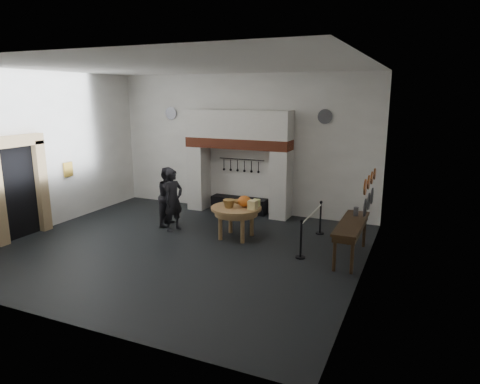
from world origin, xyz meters
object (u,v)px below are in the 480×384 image
at_px(iron_range, 239,205).
at_px(visitor_far, 169,196).
at_px(work_table, 236,208).
at_px(visitor_near, 173,200).
at_px(barrier_post_far, 320,218).
at_px(side_table, 352,223).
at_px(barrier_post_near, 301,240).

relative_size(iron_range, visitor_far, 1.08).
height_order(work_table, visitor_near, visitor_near).
xyz_separation_m(visitor_near, barrier_post_far, (3.96, 1.37, -0.45)).
bearing_deg(side_table, iron_range, 146.78).
xyz_separation_m(iron_range, visitor_far, (-1.34, -2.14, 0.63)).
height_order(iron_range, visitor_near, visitor_near).
bearing_deg(barrier_post_near, visitor_near, 170.94).
height_order(visitor_near, barrier_post_near, visitor_near).
height_order(side_table, barrier_post_near, same).
height_order(visitor_far, side_table, visitor_far).
bearing_deg(visitor_near, side_table, -75.79).
relative_size(visitor_near, side_table, 0.82).
relative_size(work_table, side_table, 0.63).
distance_m(iron_range, visitor_far, 2.60).
height_order(work_table, visitor_far, visitor_far).
bearing_deg(iron_range, barrier_post_near, -46.44).
bearing_deg(barrier_post_near, iron_range, 133.56).
height_order(work_table, side_table, side_table).
relative_size(visitor_near, barrier_post_far, 2.00).
xyz_separation_m(side_table, barrier_post_far, (-1.09, 1.52, -0.42)).
bearing_deg(visitor_near, barrier_post_near, -83.17).
bearing_deg(work_table, barrier_post_far, 31.87).
height_order(side_table, barrier_post_far, same).
xyz_separation_m(visitor_far, barrier_post_far, (4.36, 0.97, -0.43)).
xyz_separation_m(work_table, barrier_post_near, (2.03, -0.74, -0.39)).
bearing_deg(visitor_far, barrier_post_far, -89.01).
bearing_deg(work_table, iron_range, 112.04).
xyz_separation_m(iron_range, barrier_post_far, (3.01, -1.17, 0.20)).
bearing_deg(iron_range, side_table, -33.22).
height_order(visitor_near, visitor_far, visitor_near).
distance_m(barrier_post_near, barrier_post_far, 2.00).
relative_size(side_table, barrier_post_near, 2.44).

